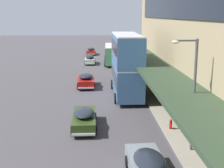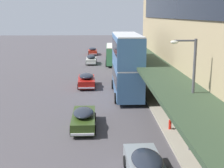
{
  "view_description": "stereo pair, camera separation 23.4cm",
  "coord_description": "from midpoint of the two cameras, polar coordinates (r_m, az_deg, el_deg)",
  "views": [
    {
      "loc": [
        1.44,
        -5.75,
        8.02
      ],
      "look_at": [
        2.73,
        20.86,
        2.08
      ],
      "focal_mm": 50.0,
      "sensor_mm": 36.0,
      "label": 1
    },
    {
      "loc": [
        1.68,
        -5.76,
        8.02
      ],
      "look_at": [
        2.73,
        20.86,
        2.08
      ],
      "focal_mm": 50.0,
      "sensor_mm": 36.0,
      "label": 2
    }
  ],
  "objects": [
    {
      "name": "sedan_oncoming_rear",
      "position": [
        22.69,
        -4.91,
        -6.23
      ],
      "size": [
        1.8,
        4.77,
        1.45
      ],
      "color": "#2D4117",
      "rests_on": "ground"
    },
    {
      "name": "sedan_trailing_mid",
      "position": [
        64.31,
        -3.46,
        6.04
      ],
      "size": [
        1.96,
        4.48,
        1.48
      ],
      "color": "#B32616",
      "rests_on": "ground"
    },
    {
      "name": "sedan_oncoming_front",
      "position": [
        15.91,
        6.69,
        -14.79
      ],
      "size": [
        2.0,
        4.8,
        1.46
      ],
      "color": "gray",
      "rests_on": "ground"
    },
    {
      "name": "transit_bus_kerbside_rear",
      "position": [
        51.85,
        0.53,
        5.66
      ],
      "size": [
        3.0,
        9.26,
        3.1
      ],
      "color": "#42915A",
      "rests_on": "ground"
    },
    {
      "name": "transit_bus_kerbside_front",
      "position": [
        30.98,
        2.93,
        3.85
      ],
      "size": [
        2.75,
        9.14,
        6.18
      ],
      "color": "teal",
      "rests_on": "ground"
    },
    {
      "name": "street_lamp",
      "position": [
        18.3,
        14.46,
        -0.53
      ],
      "size": [
        1.5,
        0.28,
        6.57
      ],
      "color": "#4C4C51",
      "rests_on": "sidewalk_kerb"
    },
    {
      "name": "fire_hydrant",
      "position": [
        22.45,
        10.86,
        -7.25
      ],
      "size": [
        0.2,
        0.4,
        0.7
      ],
      "color": "red",
      "rests_on": "sidewalk_kerb"
    },
    {
      "name": "sedan_trailing_near",
      "position": [
        64.79,
        0.34,
        6.1
      ],
      "size": [
        1.78,
        4.98,
        1.45
      ],
      "color": "#AD161D",
      "rests_on": "ground"
    },
    {
      "name": "sedan_second_mid",
      "position": [
        35.39,
        -4.51,
        0.71
      ],
      "size": [
        2.08,
        4.67,
        1.56
      ],
      "color": "#A91610",
      "rests_on": "ground"
    },
    {
      "name": "sedan_far_back",
      "position": [
        52.02,
        -3.7,
        4.5
      ],
      "size": [
        1.76,
        4.37,
        1.51
      ],
      "color": "beige",
      "rests_on": "ground"
    }
  ]
}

